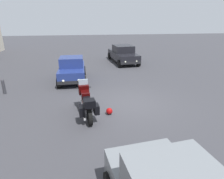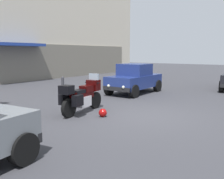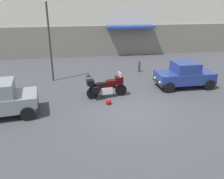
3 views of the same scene
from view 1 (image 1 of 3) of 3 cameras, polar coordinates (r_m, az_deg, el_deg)
name	(u,v)px [view 1 (image 1 of 3)]	position (r m, az deg, el deg)	size (l,w,h in m)	color
ground_plane	(128,103)	(9.13, 4.98, -4.23)	(80.00, 80.00, 0.00)	#38383D
motorcycle	(86,102)	(7.83, -7.77, -3.77)	(2.26, 0.87, 1.36)	black
helmet	(109,111)	(8.07, -0.82, -6.56)	(0.28, 0.28, 0.28)	#990C0C
car_sedan_far	(123,54)	(17.58, 3.33, 10.72)	(4.69, 2.30, 1.56)	black
car_compact_side	(72,69)	(12.45, -11.98, 6.02)	(3.48, 1.71, 1.56)	navy
bollard_curbside	(3,86)	(11.65, -30.01, 0.90)	(0.16, 0.16, 0.83)	#333338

